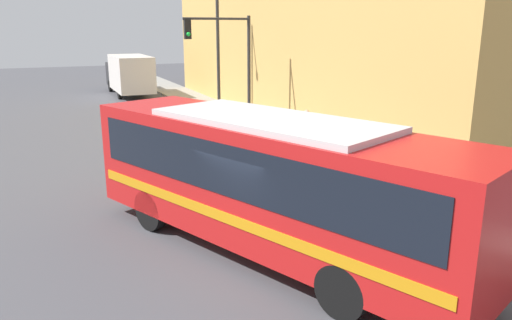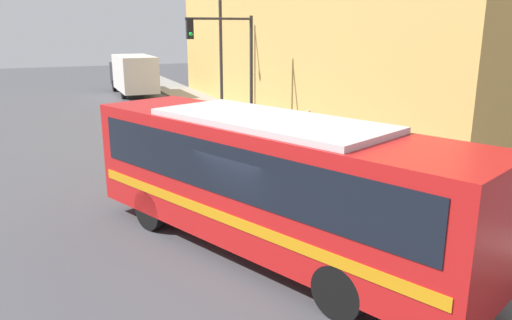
% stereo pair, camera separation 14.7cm
% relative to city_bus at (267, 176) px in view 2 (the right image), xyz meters
% --- Properties ---
extents(ground_plane, '(120.00, 120.00, 0.00)m').
position_rel_city_bus_xyz_m(ground_plane, '(-0.32, -0.15, -1.86)').
color(ground_plane, '#47474C').
extents(sidewalk, '(2.70, 70.00, 0.12)m').
position_rel_city_bus_xyz_m(sidewalk, '(5.53, 19.85, -1.80)').
color(sidewalk, gray).
rests_on(sidewalk, ground_plane).
extents(building_facade, '(6.00, 30.35, 12.92)m').
position_rel_city_bus_xyz_m(building_facade, '(9.88, 16.02, 4.60)').
color(building_facade, tan).
rests_on(building_facade, ground_plane).
extents(city_bus, '(6.12, 10.22, 3.20)m').
position_rel_city_bus_xyz_m(city_bus, '(0.00, 0.00, 0.00)').
color(city_bus, red).
rests_on(city_bus, ground_plane).
extents(delivery_truck, '(2.47, 7.90, 2.98)m').
position_rel_city_bus_xyz_m(delivery_truck, '(1.95, 28.98, -0.23)').
color(delivery_truck, silver).
rests_on(delivery_truck, ground_plane).
extents(fire_hydrant, '(0.26, 0.35, 0.73)m').
position_rel_city_bus_xyz_m(fire_hydrant, '(4.78, 2.02, -1.37)').
color(fire_hydrant, red).
rests_on(fire_hydrant, sidewalk).
extents(traffic_light_pole, '(3.28, 0.35, 5.45)m').
position_rel_city_bus_xyz_m(traffic_light_pole, '(3.83, 12.78, 2.00)').
color(traffic_light_pole, '#2D2D2D').
rests_on(traffic_light_pole, sidewalk).
extents(parking_meter, '(0.14, 0.14, 1.24)m').
position_rel_city_bus_xyz_m(parking_meter, '(4.78, 7.13, -0.89)').
color(parking_meter, '#2D2D2D').
rests_on(parking_meter, sidewalk).
extents(street_lamp, '(2.69, 0.28, 6.93)m').
position_rel_city_bus_xyz_m(street_lamp, '(4.66, 17.47, 2.41)').
color(street_lamp, '#2D2D2D').
rests_on(street_lamp, sidewalk).
extents(pedestrian_near_corner, '(0.34, 0.34, 1.63)m').
position_rel_city_bus_xyz_m(pedestrian_near_corner, '(5.58, 8.20, -0.91)').
color(pedestrian_near_corner, '#47382D').
rests_on(pedestrian_near_corner, sidewalk).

